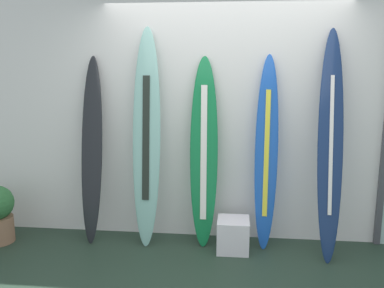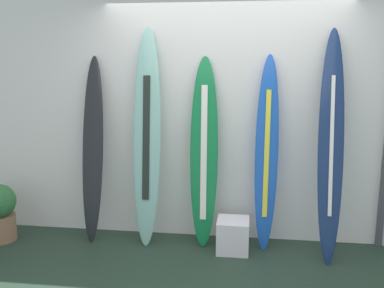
% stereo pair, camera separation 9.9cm
% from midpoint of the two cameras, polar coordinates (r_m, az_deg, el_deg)
% --- Properties ---
extents(wall_back, '(7.20, 0.20, 2.80)m').
position_cam_midpoint_polar(wall_back, '(4.54, 3.82, 4.63)').
color(wall_back, white).
rests_on(wall_back, ground).
extents(surfboard_charcoal, '(0.24, 0.39, 1.98)m').
position_cam_midpoint_polar(surfboard_charcoal, '(4.59, -13.99, -1.04)').
color(surfboard_charcoal, black).
rests_on(surfboard_charcoal, ground).
extents(surfboard_seafoam, '(0.29, 0.37, 2.27)m').
position_cam_midpoint_polar(surfboard_seafoam, '(4.38, -6.81, 0.64)').
color(surfboard_seafoam, '#88BFB3').
rests_on(surfboard_seafoam, ground).
extents(surfboard_emerald, '(0.30, 0.34, 1.97)m').
position_cam_midpoint_polar(surfboard_emerald, '(4.36, 0.97, -1.36)').
color(surfboard_emerald, '#14763F').
rests_on(surfboard_emerald, ground).
extents(surfboard_cobalt, '(0.25, 0.32, 1.99)m').
position_cam_midpoint_polar(surfboard_cobalt, '(4.34, 9.38, -1.25)').
color(surfboard_cobalt, blue).
rests_on(surfboard_cobalt, ground).
extents(surfboard_navy, '(0.26, 0.58, 2.24)m').
position_cam_midpoint_polar(surfboard_navy, '(4.27, 17.58, -0.31)').
color(surfboard_navy, navy).
rests_on(surfboard_navy, ground).
extents(display_block_left, '(0.32, 0.32, 0.33)m').
position_cam_midpoint_polar(display_block_left, '(4.43, 4.93, -12.16)').
color(display_block_left, white).
rests_on(display_block_left, ground).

